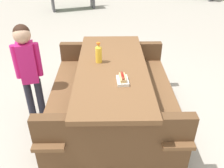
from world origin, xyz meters
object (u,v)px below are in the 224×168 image
soda_bottle (99,53)px  child_in_coat (28,63)px  hotdog_tray (123,79)px  picnic_table (112,90)px

soda_bottle → child_in_coat: 0.79m
hotdog_tray → child_in_coat: size_ratio=0.17×
picnic_table → hotdog_tray: size_ratio=10.24×
picnic_table → soda_bottle: 0.45m
picnic_table → soda_bottle: soda_bottle is taller
soda_bottle → hotdog_tray: (0.35, 0.35, -0.08)m
picnic_table → child_in_coat: bearing=-78.2°
hotdog_tray → child_in_coat: (-0.09, -1.09, -0.01)m
picnic_table → child_in_coat: child_in_coat is taller
soda_bottle → child_in_coat: bearing=-71.0°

